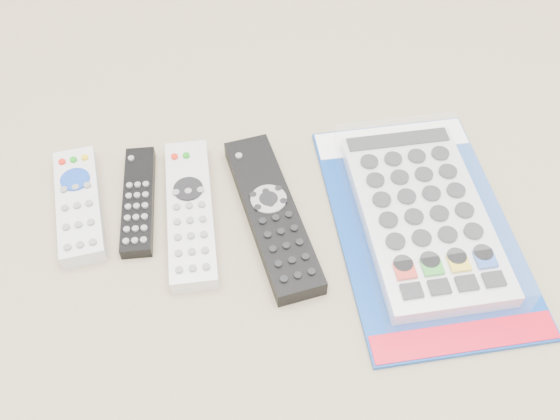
{
  "coord_description": "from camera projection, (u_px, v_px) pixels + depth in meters",
  "views": [
    {
      "loc": [
        -0.0,
        -0.47,
        0.62
      ],
      "look_at": [
        0.04,
        -0.01,
        0.01
      ],
      "focal_mm": 40.0,
      "sensor_mm": 36.0,
      "label": 1
    }
  ],
  "objects": [
    {
      "name": "remote_large_black",
      "position": [
        272.0,
        214.0,
        0.76
      ],
      "size": [
        0.11,
        0.25,
        0.03
      ],
      "rotation": [
        0.0,
        0.0,
        0.21
      ],
      "color": "black",
      "rests_on": "ground"
    },
    {
      "name": "jumbo_remote_packaged",
      "position": [
        423.0,
        214.0,
        0.75
      ],
      "size": [
        0.23,
        0.36,
        0.05
      ],
      "rotation": [
        0.0,
        0.0,
        0.06
      ],
      "color": "#0D3B93",
      "rests_on": "ground"
    },
    {
      "name": "remote_silver_dvd",
      "position": [
        190.0,
        212.0,
        0.76
      ],
      "size": [
        0.06,
        0.22,
        0.02
      ],
      "rotation": [
        0.0,
        0.0,
        0.04
      ],
      "color": "silver",
      "rests_on": "ground"
    },
    {
      "name": "remote_small_grey",
      "position": [
        79.0,
        204.0,
        0.77
      ],
      "size": [
        0.08,
        0.18,
        0.03
      ],
      "rotation": [
        0.0,
        0.0,
        0.16
      ],
      "color": "silver",
      "rests_on": "ground"
    },
    {
      "name": "remote_slim_black",
      "position": [
        138.0,
        201.0,
        0.78
      ],
      "size": [
        0.04,
        0.17,
        0.02
      ],
      "rotation": [
        0.0,
        0.0,
        0.01
      ],
      "color": "black",
      "rests_on": "ground"
    }
  ]
}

